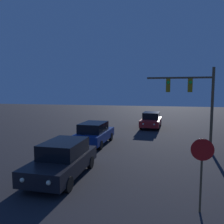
{
  "coord_description": "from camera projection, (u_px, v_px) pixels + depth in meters",
  "views": [
    {
      "loc": [
        2.76,
        3.26,
        4.04
      ],
      "look_at": [
        0.0,
        15.52,
        2.79
      ],
      "focal_mm": 35.0,
      "sensor_mm": 36.0,
      "label": 1
    }
  ],
  "objects": [
    {
      "name": "car_near",
      "position": [
        63.0,
        159.0,
        10.23
      ],
      "size": [
        2.04,
        4.57,
        1.66
      ],
      "rotation": [
        0.0,
        0.0,
        3.14
      ],
      "color": "black",
      "rests_on": "ground_plane"
    },
    {
      "name": "car_mid",
      "position": [
        94.0,
        133.0,
        16.37
      ],
      "size": [
        2.13,
        4.61,
        1.66
      ],
      "rotation": [
        0.0,
        0.0,
        -0.03
      ],
      "color": "navy",
      "rests_on": "ground_plane"
    },
    {
      "name": "traffic_signal_mast",
      "position": [
        194.0,
        95.0,
        14.49
      ],
      "size": [
        4.35,
        0.3,
        5.54
      ],
      "color": "brown",
      "rests_on": "ground_plane"
    },
    {
      "name": "stop_sign",
      "position": [
        202.0,
        161.0,
        7.09
      ],
      "size": [
        0.73,
        0.07,
        2.49
      ],
      "color": "brown",
      "rests_on": "ground_plane"
    },
    {
      "name": "car_far",
      "position": [
        151.0,
        120.0,
        23.68
      ],
      "size": [
        2.22,
        4.65,
        1.66
      ],
      "rotation": [
        0.0,
        0.0,
        3.08
      ],
      "color": "#B21E1E",
      "rests_on": "ground_plane"
    }
  ]
}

